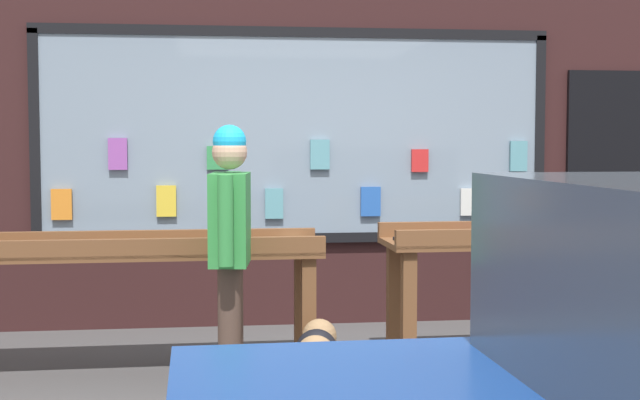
# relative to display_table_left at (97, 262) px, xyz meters

# --- Properties ---
(shopfront_facade) EXTENTS (7.17, 0.29, 3.41)m
(shopfront_facade) POSITION_rel_display_table_left_xyz_m (1.68, 1.53, 0.95)
(shopfront_facade) COLOR #331919
(shopfront_facade) RESTS_ON ground_plane
(display_table_left) EXTENTS (2.87, 0.61, 0.91)m
(display_table_left) POSITION_rel_display_table_left_xyz_m (0.00, 0.00, 0.00)
(display_table_left) COLOR brown
(display_table_left) RESTS_ON ground_plane
(display_table_right) EXTENTS (2.87, 0.63, 0.95)m
(display_table_right) POSITION_rel_display_table_left_xyz_m (3.32, 0.00, 0.03)
(display_table_right) COLOR brown
(display_table_right) RESTS_ON ground_plane
(person_browsing) EXTENTS (0.27, 0.64, 1.61)m
(person_browsing) POSITION_rel_display_table_left_xyz_m (0.84, -0.46, 0.19)
(person_browsing) COLOR #4C382D
(person_browsing) RESTS_ON ground_plane
(small_dog) EXTENTS (0.30, 0.54, 0.42)m
(small_dog) POSITION_rel_display_table_left_xyz_m (1.35, -0.57, -0.46)
(small_dog) COLOR #99724C
(small_dog) RESTS_ON ground_plane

